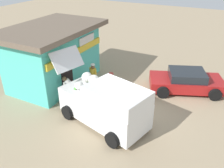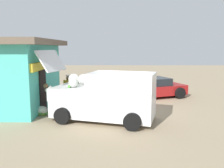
{
  "view_description": "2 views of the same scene",
  "coord_description": "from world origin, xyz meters",
  "px_view_note": "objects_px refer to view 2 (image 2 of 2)",
  "views": [
    {
      "loc": [
        -9.38,
        -3.48,
        6.72
      ],
      "look_at": [
        -0.13,
        1.27,
        1.17
      ],
      "focal_mm": 37.76,
      "sensor_mm": 36.0,
      "label": 1
    },
    {
      "loc": [
        -11.38,
        0.42,
        3.03
      ],
      "look_at": [
        0.2,
        0.6,
        1.26
      ],
      "focal_mm": 38.21,
      "sensor_mm": 36.0,
      "label": 2
    }
  ],
  "objects_px": {
    "delivery_van": "(106,97)",
    "customer_bending": "(53,96)",
    "paint_bucket": "(77,96)",
    "parked_sedan": "(152,88)",
    "unloaded_banana_pile": "(42,111)",
    "storefront_bar": "(17,73)",
    "vendor_standing": "(68,89)"
  },
  "relations": [
    {
      "from": "delivery_van",
      "to": "customer_bending",
      "type": "bearing_deg",
      "value": 73.98
    },
    {
      "from": "delivery_van",
      "to": "paint_bucket",
      "type": "bearing_deg",
      "value": 24.38
    },
    {
      "from": "delivery_van",
      "to": "customer_bending",
      "type": "xyz_separation_m",
      "value": [
        0.7,
        2.43,
        -0.13
      ]
    },
    {
      "from": "parked_sedan",
      "to": "paint_bucket",
      "type": "distance_m",
      "value": 4.59
    },
    {
      "from": "delivery_van",
      "to": "unloaded_banana_pile",
      "type": "distance_m",
      "value": 3.18
    },
    {
      "from": "parked_sedan",
      "to": "paint_bucket",
      "type": "xyz_separation_m",
      "value": [
        -0.48,
        4.55,
        -0.42
      ]
    },
    {
      "from": "storefront_bar",
      "to": "customer_bending",
      "type": "xyz_separation_m",
      "value": [
        -1.53,
        -2.21,
        -0.89
      ]
    },
    {
      "from": "customer_bending",
      "to": "parked_sedan",
      "type": "bearing_deg",
      "value": -51.25
    },
    {
      "from": "paint_bucket",
      "to": "unloaded_banana_pile",
      "type": "bearing_deg",
      "value": 163.44
    },
    {
      "from": "customer_bending",
      "to": "unloaded_banana_pile",
      "type": "xyz_separation_m",
      "value": [
        0.07,
        0.54,
        -0.71
      ]
    },
    {
      "from": "vendor_standing",
      "to": "paint_bucket",
      "type": "distance_m",
      "value": 2.11
    },
    {
      "from": "vendor_standing",
      "to": "unloaded_banana_pile",
      "type": "bearing_deg",
      "value": 148.83
    },
    {
      "from": "customer_bending",
      "to": "unloaded_banana_pile",
      "type": "height_order",
      "value": "customer_bending"
    },
    {
      "from": "customer_bending",
      "to": "paint_bucket",
      "type": "height_order",
      "value": "customer_bending"
    },
    {
      "from": "customer_bending",
      "to": "delivery_van",
      "type": "bearing_deg",
      "value": -106.02
    },
    {
      "from": "storefront_bar",
      "to": "paint_bucket",
      "type": "xyz_separation_m",
      "value": [
        2.04,
        -2.71,
        -1.62
      ]
    },
    {
      "from": "storefront_bar",
      "to": "parked_sedan",
      "type": "distance_m",
      "value": 7.77
    },
    {
      "from": "vendor_standing",
      "to": "paint_bucket",
      "type": "relative_size",
      "value": 5.25
    },
    {
      "from": "parked_sedan",
      "to": "unloaded_banana_pile",
      "type": "bearing_deg",
      "value": 125.48
    },
    {
      "from": "delivery_van",
      "to": "vendor_standing",
      "type": "bearing_deg",
      "value": 41.46
    },
    {
      "from": "vendor_standing",
      "to": "delivery_van",
      "type": "bearing_deg",
      "value": -138.54
    },
    {
      "from": "delivery_van",
      "to": "vendor_standing",
      "type": "distance_m",
      "value": 3.08
    },
    {
      "from": "delivery_van",
      "to": "paint_bucket",
      "type": "height_order",
      "value": "delivery_van"
    },
    {
      "from": "storefront_bar",
      "to": "unloaded_banana_pile",
      "type": "relative_size",
      "value": 8.1
    },
    {
      "from": "unloaded_banana_pile",
      "to": "paint_bucket",
      "type": "height_order",
      "value": "unloaded_banana_pile"
    },
    {
      "from": "unloaded_banana_pile",
      "to": "parked_sedan",
      "type": "bearing_deg",
      "value": -54.52
    },
    {
      "from": "parked_sedan",
      "to": "unloaded_banana_pile",
      "type": "distance_m",
      "value": 6.87
    },
    {
      "from": "unloaded_banana_pile",
      "to": "storefront_bar",
      "type": "bearing_deg",
      "value": 48.8
    },
    {
      "from": "delivery_van",
      "to": "paint_bucket",
      "type": "distance_m",
      "value": 4.76
    },
    {
      "from": "paint_bucket",
      "to": "storefront_bar",
      "type": "bearing_deg",
      "value": 126.98
    },
    {
      "from": "vendor_standing",
      "to": "unloaded_banana_pile",
      "type": "xyz_separation_m",
      "value": [
        -1.54,
        0.93,
        -0.77
      ]
    },
    {
      "from": "vendor_standing",
      "to": "customer_bending",
      "type": "relative_size",
      "value": 1.12
    }
  ]
}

